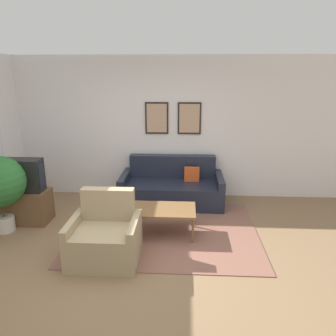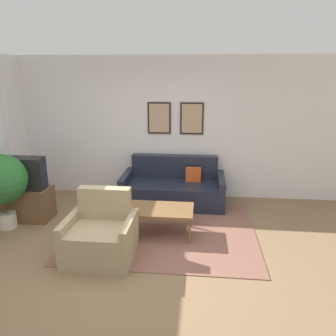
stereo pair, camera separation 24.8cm
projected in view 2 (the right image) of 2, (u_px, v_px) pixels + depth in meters
name	position (u px, v px, depth m)	size (l,w,h in m)	color
ground_plane	(127.00, 263.00, 4.27)	(16.00, 16.00, 0.00)	#846647
area_rug	(164.00, 231.00, 5.12)	(2.83, 2.28, 0.01)	brown
wall_back	(155.00, 128.00, 6.34)	(8.00, 0.09, 2.70)	silver
couch	(173.00, 188.00, 6.16)	(1.89, 0.90, 0.86)	#1E2333
coffee_table	(160.00, 211.00, 4.93)	(0.99, 0.60, 0.42)	brown
tv_stand	(27.00, 203.00, 5.49)	(0.80, 0.46, 0.54)	brown
tv	(23.00, 173.00, 5.34)	(0.69, 0.28, 0.53)	black
armchair	(101.00, 236.00, 4.33)	(0.89, 0.76, 0.89)	tan
potted_plant_tall	(1.00, 181.00, 5.03)	(0.78, 0.78, 1.20)	beige
potted_plant_by_window	(19.00, 192.00, 5.59)	(0.40, 0.40, 0.69)	#935638
potted_plant_small	(18.00, 186.00, 5.72)	(0.47, 0.47, 0.77)	beige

